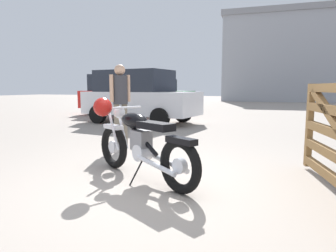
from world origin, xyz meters
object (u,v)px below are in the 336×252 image
at_px(blue_hatchback_right, 139,96).
at_px(vintage_motorcycle, 138,142).
at_px(white_estate_far, 124,94).
at_px(bystander, 120,96).
at_px(pale_sedan_back, 155,94).

bearing_deg(blue_hatchback_right, vintage_motorcycle, -56.64).
distance_m(vintage_motorcycle, white_estate_far, 9.52).
distance_m(bystander, white_estate_far, 7.14).
bearing_deg(white_estate_far, blue_hatchback_right, -48.55).
bearing_deg(white_estate_far, pale_sedan_back, 95.21).
bearing_deg(white_estate_far, bystander, -58.34).
relative_size(vintage_motorcycle, white_estate_far, 0.47).
xyz_separation_m(white_estate_far, pale_sedan_back, (-0.15, 3.87, -0.08)).
relative_size(pale_sedan_back, blue_hatchback_right, 1.07).
bearing_deg(white_estate_far, vintage_motorcycle, -56.74).
height_order(bystander, pale_sedan_back, pale_sedan_back).
height_order(vintage_motorcycle, white_estate_far, white_estate_far).
distance_m(white_estate_far, pale_sedan_back, 3.88).
bearing_deg(bystander, blue_hatchback_right, -35.57).
xyz_separation_m(vintage_motorcycle, pale_sedan_back, (-4.94, 12.09, 0.34)).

